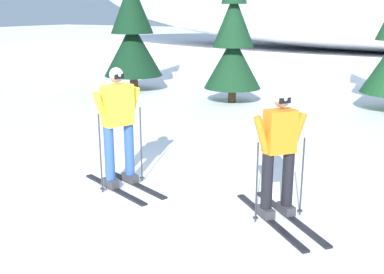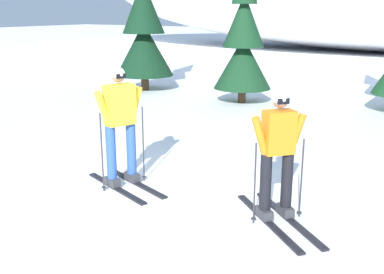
{
  "view_description": "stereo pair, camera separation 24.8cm",
  "coord_description": "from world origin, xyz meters",
  "px_view_note": "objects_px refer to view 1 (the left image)",
  "views": [
    {
      "loc": [
        3.63,
        -5.46,
        2.69
      ],
      "look_at": [
        0.5,
        0.04,
        0.95
      ],
      "focal_mm": 43.66,
      "sensor_mm": 36.0,
      "label": 1
    },
    {
      "loc": [
        3.85,
        -5.34,
        2.69
      ],
      "look_at": [
        0.5,
        0.04,
        0.95
      ],
      "focal_mm": 43.66,
      "sensor_mm": 36.0,
      "label": 2
    }
  ],
  "objects_px": {
    "skier_yellow_jacket": "(119,124)",
    "skier_orange_jacket": "(279,154)",
    "pine_tree_far_left": "(132,27)",
    "pine_tree_left": "(233,41)"
  },
  "relations": [
    {
      "from": "skier_yellow_jacket",
      "to": "skier_orange_jacket",
      "type": "bearing_deg",
      "value": 2.6
    },
    {
      "from": "pine_tree_far_left",
      "to": "skier_orange_jacket",
      "type": "bearing_deg",
      "value": -43.26
    },
    {
      "from": "pine_tree_far_left",
      "to": "pine_tree_left",
      "type": "xyz_separation_m",
      "value": [
        3.83,
        -0.29,
        -0.31
      ]
    },
    {
      "from": "skier_orange_jacket",
      "to": "pine_tree_left",
      "type": "height_order",
      "value": "pine_tree_left"
    },
    {
      "from": "skier_yellow_jacket",
      "to": "skier_orange_jacket",
      "type": "relative_size",
      "value": 1.08
    },
    {
      "from": "skier_orange_jacket",
      "to": "pine_tree_far_left",
      "type": "xyz_separation_m",
      "value": [
        -7.72,
        7.26,
        1.24
      ]
    },
    {
      "from": "skier_yellow_jacket",
      "to": "pine_tree_left",
      "type": "distance_m",
      "value": 7.26
    },
    {
      "from": "pine_tree_far_left",
      "to": "pine_tree_left",
      "type": "height_order",
      "value": "pine_tree_far_left"
    },
    {
      "from": "skier_orange_jacket",
      "to": "pine_tree_far_left",
      "type": "distance_m",
      "value": 10.67
    },
    {
      "from": "skier_yellow_jacket",
      "to": "pine_tree_left",
      "type": "xyz_separation_m",
      "value": [
        -1.37,
        7.09,
        0.82
      ]
    }
  ]
}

